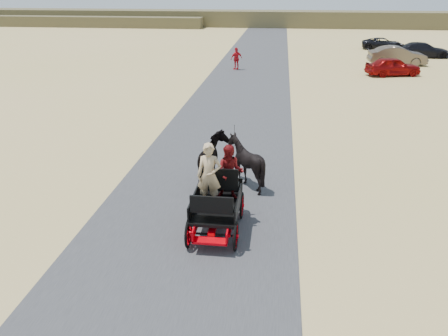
# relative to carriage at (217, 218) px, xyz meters

# --- Properties ---
(ground) EXTENTS (140.00, 140.00, 0.00)m
(ground) POSITION_rel_carriage_xyz_m (-0.77, 1.30, -0.36)
(ground) COLOR tan
(road) EXTENTS (6.00, 140.00, 0.01)m
(road) POSITION_rel_carriage_xyz_m (-0.77, 1.30, -0.35)
(road) COLOR #38383A
(road) RESTS_ON ground
(ridge_far) EXTENTS (140.00, 6.00, 2.40)m
(ridge_far) POSITION_rel_carriage_xyz_m (-0.77, 63.30, 0.84)
(ridge_far) COLOR brown
(ridge_far) RESTS_ON ground
(ridge_near) EXTENTS (40.00, 4.00, 1.60)m
(ridge_near) POSITION_rel_carriage_xyz_m (-30.77, 59.30, 0.44)
(ridge_near) COLOR brown
(ridge_near) RESTS_ON ground
(carriage) EXTENTS (1.30, 2.40, 0.72)m
(carriage) POSITION_rel_carriage_xyz_m (0.00, 0.00, 0.00)
(carriage) COLOR black
(carriage) RESTS_ON ground
(horse_left) EXTENTS (0.91, 2.01, 1.70)m
(horse_left) POSITION_rel_carriage_xyz_m (-0.55, 3.00, 0.49)
(horse_left) COLOR black
(horse_left) RESTS_ON ground
(horse_right) EXTENTS (1.37, 1.54, 1.70)m
(horse_right) POSITION_rel_carriage_xyz_m (0.55, 3.00, 0.49)
(horse_right) COLOR black
(horse_right) RESTS_ON ground
(driver_man) EXTENTS (0.66, 0.43, 1.80)m
(driver_man) POSITION_rel_carriage_xyz_m (-0.20, 0.05, 1.26)
(driver_man) COLOR tan
(driver_man) RESTS_ON carriage
(passenger_woman) EXTENTS (0.77, 0.60, 1.58)m
(passenger_woman) POSITION_rel_carriage_xyz_m (0.30, 0.60, 1.15)
(passenger_woman) COLOR #660C0F
(passenger_woman) RESTS_ON carriage
(pedestrian) EXTENTS (1.08, 0.90, 1.73)m
(pedestrian) POSITION_rel_carriage_xyz_m (-1.95, 24.65, 0.50)
(pedestrian) COLOR red
(pedestrian) RESTS_ON ground
(car_a) EXTENTS (4.26, 2.58, 1.36)m
(car_a) POSITION_rel_carriage_xyz_m (9.84, 23.66, 0.32)
(car_a) COLOR maroon
(car_a) RESTS_ON ground
(car_b) EXTENTS (4.74, 1.79, 1.54)m
(car_b) POSITION_rel_carriage_xyz_m (11.24, 28.50, 0.41)
(car_b) COLOR brown
(car_b) RESTS_ON ground
(car_c) EXTENTS (4.73, 2.06, 1.35)m
(car_c) POSITION_rel_carriage_xyz_m (14.59, 33.13, 0.32)
(car_c) COLOR black
(car_c) RESTS_ON ground
(car_d) EXTENTS (4.42, 2.45, 1.17)m
(car_d) POSITION_rel_carriage_xyz_m (12.03, 38.25, 0.23)
(car_d) COLOR black
(car_d) RESTS_ON ground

